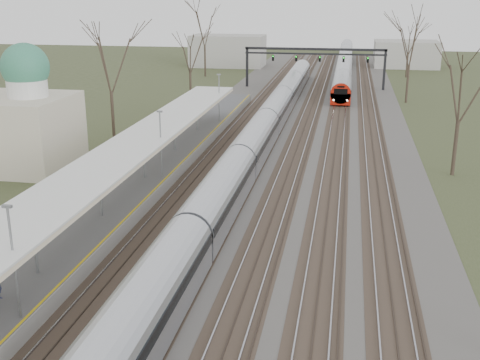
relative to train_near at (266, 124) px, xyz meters
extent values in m
cube|color=#474442|center=(2.50, 3.10, -1.43)|extent=(24.00, 160.00, 0.10)
cube|color=#4C3828|center=(-3.50, 3.10, -1.39)|extent=(2.60, 160.00, 0.06)
cube|color=gray|center=(-4.22, 3.10, -1.32)|extent=(0.07, 160.00, 0.12)
cube|color=gray|center=(-2.78, 3.10, -1.32)|extent=(0.07, 160.00, 0.12)
cube|color=#4C3828|center=(0.00, 3.10, -1.39)|extent=(2.60, 160.00, 0.06)
cube|color=gray|center=(-0.72, 3.10, -1.32)|extent=(0.07, 160.00, 0.12)
cube|color=gray|center=(0.72, 3.10, -1.32)|extent=(0.07, 160.00, 0.12)
cube|color=#4C3828|center=(3.50, 3.10, -1.39)|extent=(2.60, 160.00, 0.06)
cube|color=gray|center=(2.78, 3.10, -1.32)|extent=(0.07, 160.00, 0.12)
cube|color=gray|center=(4.22, 3.10, -1.32)|extent=(0.07, 160.00, 0.12)
cube|color=#4C3828|center=(7.00, 3.10, -1.39)|extent=(2.60, 160.00, 0.06)
cube|color=gray|center=(6.28, 3.10, -1.32)|extent=(0.07, 160.00, 0.12)
cube|color=gray|center=(7.72, 3.10, -1.32)|extent=(0.07, 160.00, 0.12)
cube|color=#4C3828|center=(10.50, 3.10, -1.39)|extent=(2.60, 160.00, 0.06)
cube|color=gray|center=(9.78, 3.10, -1.32)|extent=(0.07, 160.00, 0.12)
cube|color=gray|center=(11.22, 3.10, -1.32)|extent=(0.07, 160.00, 0.12)
cube|color=#9E9B93|center=(-6.55, -14.40, -0.98)|extent=(3.50, 69.00, 1.00)
cylinder|color=slate|center=(-6.55, -33.90, 1.02)|extent=(0.14, 0.14, 3.00)
cylinder|color=slate|center=(-6.55, -25.90, 1.02)|extent=(0.14, 0.14, 3.00)
cylinder|color=slate|center=(-6.55, -17.90, 1.02)|extent=(0.14, 0.14, 3.00)
cylinder|color=slate|center=(-6.55, -9.90, 1.02)|extent=(0.14, 0.14, 3.00)
cylinder|color=slate|center=(-6.55, -1.90, 1.02)|extent=(0.14, 0.14, 3.00)
cube|color=silver|center=(-6.55, -18.90, 2.57)|extent=(4.10, 50.00, 0.12)
cube|color=beige|center=(-6.55, -18.90, 2.40)|extent=(4.10, 50.00, 0.25)
cube|color=beige|center=(-19.50, -13.90, 1.52)|extent=(10.00, 8.00, 6.00)
cylinder|color=silver|center=(-17.50, -13.90, 5.72)|extent=(3.20, 3.20, 2.50)
sphere|color=#2E7357|center=(-17.50, -13.90, 6.92)|extent=(3.80, 3.80, 3.80)
cube|color=black|center=(-7.50, 33.10, 1.52)|extent=(0.35, 0.35, 6.00)
cube|color=black|center=(13.00, 33.10, 1.52)|extent=(0.35, 0.35, 6.00)
cube|color=black|center=(2.75, 33.10, 4.42)|extent=(21.00, 0.35, 0.35)
cube|color=black|center=(2.75, 33.10, 3.72)|extent=(21.00, 0.25, 0.25)
cube|color=black|center=(-3.50, 32.90, 3.02)|extent=(0.32, 0.22, 0.85)
sphere|color=#0CFF19|center=(-3.50, 32.76, 3.27)|extent=(0.16, 0.16, 0.16)
cube|color=black|center=(0.00, 32.90, 3.02)|extent=(0.32, 0.22, 0.85)
sphere|color=#0CFF19|center=(0.00, 32.76, 3.27)|extent=(0.16, 0.16, 0.16)
cube|color=black|center=(3.50, 32.90, 3.02)|extent=(0.32, 0.22, 0.85)
sphere|color=#0CFF19|center=(3.50, 32.76, 3.27)|extent=(0.16, 0.16, 0.16)
cube|color=black|center=(7.00, 32.90, 3.02)|extent=(0.32, 0.22, 0.85)
sphere|color=#0CFF19|center=(7.00, 32.76, 3.27)|extent=(0.16, 0.16, 0.16)
cube|color=black|center=(10.50, 32.90, 3.02)|extent=(0.32, 0.22, 0.85)
sphere|color=#0CFF19|center=(10.50, 32.76, 3.27)|extent=(0.16, 0.16, 0.16)
cylinder|color=#2D231C|center=(-14.50, -3.90, 1.00)|extent=(0.30, 0.30, 4.95)
cylinder|color=#2D231C|center=(16.50, -9.90, 0.77)|extent=(0.30, 0.30, 4.50)
cube|color=#A7A9B2|center=(0.00, 0.24, -0.38)|extent=(2.55, 90.00, 1.60)
cylinder|color=#A7A9B2|center=(0.00, 0.24, 0.27)|extent=(2.60, 89.70, 2.60)
cube|color=black|center=(0.00, 0.24, 0.37)|extent=(2.62, 89.40, 0.55)
cube|color=black|center=(0.00, 0.24, -1.30)|extent=(1.80, 89.00, 0.35)
cube|color=#A7A9B2|center=(7.00, 55.89, -0.38)|extent=(2.55, 75.00, 1.60)
cylinder|color=#A7A9B2|center=(7.00, 55.89, 0.27)|extent=(2.60, 74.70, 2.60)
cube|color=black|center=(7.00, 55.89, 0.37)|extent=(2.62, 74.40, 0.55)
cube|color=#9F1609|center=(7.00, 18.49, -0.43)|extent=(2.55, 0.50, 1.50)
cylinder|color=#9F1609|center=(7.00, 18.54, 0.27)|extent=(2.60, 0.60, 2.60)
cube|color=black|center=(7.00, 18.27, 0.57)|extent=(1.70, 0.12, 0.70)
sphere|color=white|center=(6.15, 18.29, -0.53)|extent=(0.22, 0.22, 0.22)
sphere|color=white|center=(7.85, 18.29, -0.53)|extent=(0.22, 0.22, 0.22)
cube|color=black|center=(7.00, 55.89, -1.30)|extent=(1.80, 74.00, 0.35)
camera|label=1|loc=(7.92, -58.35, 12.72)|focal=45.00mm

